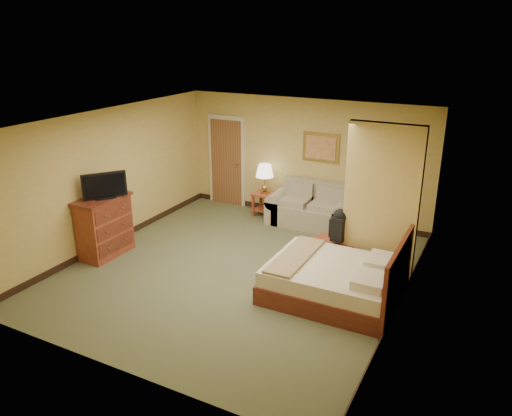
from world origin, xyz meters
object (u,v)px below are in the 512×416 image
Objects in this scene: loveseat at (312,212)px; dresser at (105,226)px; coffee_table at (327,251)px; bed at (338,280)px.

dresser is at bearing -132.12° from loveseat.
bed reaches higher than coffee_table.
loveseat is 1.62× the size of dresser.
loveseat is 2.08m from coffee_table.
bed reaches higher than loveseat.
coffee_table is at bearing 119.23° from bed.
coffee_table is (1.00, -1.82, 0.05)m from loveseat.
loveseat is 4.21m from dresser.
loveseat reaches higher than coffee_table.
coffee_table is 0.86× the size of dresser.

